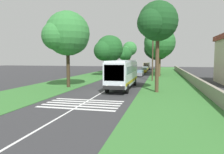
# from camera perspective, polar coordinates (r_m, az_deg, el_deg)

# --- Properties ---
(ground) EXTENTS (160.00, 160.00, 0.00)m
(ground) POSITION_cam_1_polar(r_m,az_deg,el_deg) (25.07, -2.51, -4.11)
(ground) COLOR #333335
(grass_verge_left) EXTENTS (120.00, 8.00, 0.04)m
(grass_verge_left) POSITION_cam_1_polar(r_m,az_deg,el_deg) (41.78, -7.79, -0.44)
(grass_verge_left) COLOR #387533
(grass_verge_left) RESTS_ON ground
(grass_verge_right) EXTENTS (120.00, 8.00, 0.04)m
(grass_verge_right) POSITION_cam_1_polar(r_m,az_deg,el_deg) (39.06, 15.30, -0.96)
(grass_verge_right) COLOR #387533
(grass_verge_right) RESTS_ON ground
(centre_line) EXTENTS (110.00, 0.16, 0.01)m
(centre_line) POSITION_cam_1_polar(r_m,az_deg,el_deg) (39.60, 3.36, -0.73)
(centre_line) COLOR silver
(centre_line) RESTS_ON ground
(coach_bus) EXTENTS (11.16, 2.62, 3.73)m
(coach_bus) POSITION_cam_1_polar(r_m,az_deg,el_deg) (27.85, 3.01, 1.25)
(coach_bus) COLOR silver
(coach_bus) RESTS_ON ground
(zebra_crossing) EXTENTS (4.05, 6.80, 0.01)m
(zebra_crossing) POSITION_cam_1_polar(r_m,az_deg,el_deg) (18.82, -8.05, -7.24)
(zebra_crossing) COLOR silver
(zebra_crossing) RESTS_ON ground
(trailing_car_0) EXTENTS (4.30, 1.78, 1.43)m
(trailing_car_0) POSITION_cam_1_polar(r_m,az_deg,el_deg) (47.51, 7.35, 1.01)
(trailing_car_0) COLOR gray
(trailing_car_0) RESTS_ON ground
(trailing_car_1) EXTENTS (4.30, 1.78, 1.43)m
(trailing_car_1) POSITION_cam_1_polar(r_m,az_deg,el_deg) (53.05, 7.51, 1.43)
(trailing_car_1) COLOR silver
(trailing_car_1) RESTS_ON ground
(trailing_car_2) EXTENTS (4.30, 1.78, 1.43)m
(trailing_car_2) POSITION_cam_1_polar(r_m,az_deg,el_deg) (59.73, 8.55, 1.82)
(trailing_car_2) COLOR gold
(trailing_car_2) RESTS_ON ground
(trailing_car_3) EXTENTS (4.30, 1.78, 1.43)m
(trailing_car_3) POSITION_cam_1_polar(r_m,az_deg,el_deg) (68.12, 8.95, 2.20)
(trailing_car_3) COLOR gold
(trailing_car_3) RESTS_ON ground
(trailing_minibus_0) EXTENTS (6.00, 2.14, 2.53)m
(trailing_minibus_0) POSITION_cam_1_polar(r_m,az_deg,el_deg) (75.22, 9.37, 3.13)
(trailing_minibus_0) COLOR #BFB299
(trailing_minibus_0) RESTS_ON ground
(roadside_tree_left_0) EXTENTS (6.96, 5.67, 10.68)m
(roadside_tree_left_0) POSITION_cam_1_polar(r_m,az_deg,el_deg) (85.40, 4.78, 7.54)
(roadside_tree_left_0) COLOR #4C3826
(roadside_tree_left_0) RESTS_ON grass_verge_left
(roadside_tree_left_1) EXTENTS (6.90, 5.65, 10.07)m
(roadside_tree_left_1) POSITION_cam_1_polar(r_m,az_deg,el_deg) (57.40, -0.20, 8.16)
(roadside_tree_left_1) COLOR brown
(roadside_tree_left_1) RESTS_ON grass_verge_left
(roadside_tree_left_2) EXTENTS (7.43, 6.02, 10.34)m
(roadside_tree_left_2) POSITION_cam_1_polar(r_m,az_deg,el_deg) (30.02, -11.98, 11.04)
(roadside_tree_left_2) COLOR #3D2D1E
(roadside_tree_left_2) RESTS_ON grass_verge_left
(roadside_tree_left_3) EXTENTS (7.81, 6.37, 9.31)m
(roadside_tree_left_3) POSITION_cam_1_polar(r_m,az_deg,el_deg) (49.28, -0.95, 7.42)
(roadside_tree_left_3) COLOR brown
(roadside_tree_left_3) RESTS_ON grass_verge_left
(roadside_tree_left_4) EXTENTS (5.90, 5.06, 8.10)m
(roadside_tree_left_4) POSITION_cam_1_polar(r_m,az_deg,el_deg) (78.54, 3.48, 6.13)
(roadside_tree_left_4) COLOR #4C3826
(roadside_tree_left_4) RESTS_ON grass_verge_left
(roadside_tree_right_0) EXTENTS (8.30, 6.77, 10.25)m
(roadside_tree_right_0) POSITION_cam_1_polar(r_m,az_deg,el_deg) (56.65, 11.98, 7.70)
(roadside_tree_right_0) COLOR brown
(roadside_tree_right_0) RESTS_ON grass_verge_right
(roadside_tree_right_1) EXTENTS (5.63, 4.56, 10.49)m
(roadside_tree_right_1) POSITION_cam_1_polar(r_m,az_deg,el_deg) (25.44, 12.00, 14.18)
(roadside_tree_right_1) COLOR #4C3826
(roadside_tree_right_1) RESTS_ON grass_verge_right
(roadside_tree_right_2) EXTENTS (7.64, 6.72, 10.74)m
(roadside_tree_right_2) POSITION_cam_1_polar(r_m,az_deg,el_deg) (47.38, 12.63, 8.89)
(roadside_tree_right_2) COLOR brown
(roadside_tree_right_2) RESTS_ON grass_verge_right
(roadside_tree_right_3) EXTENTS (6.68, 5.70, 10.49)m
(roadside_tree_right_3) POSITION_cam_1_polar(r_m,az_deg,el_deg) (67.85, 12.57, 7.93)
(roadside_tree_right_3) COLOR #3D2D1E
(roadside_tree_right_3) RESTS_ON grass_verge_right
(roadside_tree_right_4) EXTENTS (5.69, 4.89, 8.95)m
(roadside_tree_right_4) POSITION_cam_1_polar(r_m,az_deg,el_deg) (76.48, 12.88, 6.75)
(roadside_tree_right_4) COLOR #4C3826
(roadside_tree_right_4) RESTS_ON grass_verge_right
(utility_pole) EXTENTS (0.24, 1.40, 8.07)m
(utility_pole) POSITION_cam_1_polar(r_m,az_deg,el_deg) (37.82, 10.95, 5.31)
(utility_pole) COLOR #473828
(utility_pole) RESTS_ON grass_verge_right
(roadside_wall) EXTENTS (70.00, 0.40, 1.30)m
(roadside_wall) POSITION_cam_1_polar(r_m,az_deg,el_deg) (44.23, 19.49, 0.49)
(roadside_wall) COLOR gray
(roadside_wall) RESTS_ON grass_verge_right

